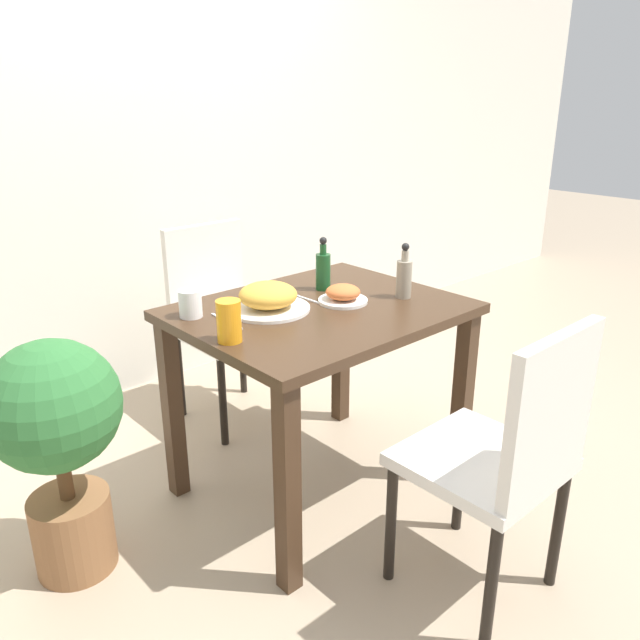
{
  "coord_description": "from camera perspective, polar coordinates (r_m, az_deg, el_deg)",
  "views": [
    {
      "loc": [
        -1.41,
        -1.55,
        1.47
      ],
      "look_at": [
        0.0,
        0.0,
        0.69
      ],
      "focal_mm": 35.0,
      "sensor_mm": 36.0,
      "label": 1
    }
  ],
  "objects": [
    {
      "name": "ground_plane",
      "position": [
        2.56,
        0.0,
        -14.76
      ],
      "size": [
        16.0,
        16.0,
        0.0
      ],
      "primitive_type": "plane",
      "color": "tan"
    },
    {
      "name": "wall_back",
      "position": [
        3.2,
        -16.8,
        16.44
      ],
      "size": [
        8.0,
        0.05,
        2.6
      ],
      "color": "silver",
      "rests_on": "ground_plane"
    },
    {
      "name": "dining_table",
      "position": [
        2.26,
        0.0,
        -1.67
      ],
      "size": [
        0.97,
        0.77,
        0.74
      ],
      "color": "#3D2819",
      "rests_on": "ground_plane"
    },
    {
      "name": "chair_near",
      "position": [
        1.87,
        16.68,
        -11.46
      ],
      "size": [
        0.42,
        0.42,
        0.9
      ],
      "rotation": [
        0.0,
        0.0,
        3.14
      ],
      "color": "silver",
      "rests_on": "ground_plane"
    },
    {
      "name": "chair_far",
      "position": [
        2.91,
        -9.1,
        0.76
      ],
      "size": [
        0.42,
        0.42,
        0.9
      ],
      "color": "silver",
      "rests_on": "ground_plane"
    },
    {
      "name": "food_plate",
      "position": [
        2.18,
        -4.77,
        2.02
      ],
      "size": [
        0.29,
        0.29,
        0.1
      ],
      "color": "white",
      "rests_on": "dining_table"
    },
    {
      "name": "side_plate",
      "position": [
        2.26,
        2.11,
        2.33
      ],
      "size": [
        0.18,
        0.18,
        0.07
      ],
      "color": "white",
      "rests_on": "dining_table"
    },
    {
      "name": "drink_cup",
      "position": [
        2.15,
        -11.77,
        1.48
      ],
      "size": [
        0.08,
        0.08,
        0.09
      ],
      "color": "white",
      "rests_on": "dining_table"
    },
    {
      "name": "juice_glass",
      "position": [
        1.91,
        -8.32,
        -0.11
      ],
      "size": [
        0.08,
        0.08,
        0.13
      ],
      "color": "orange",
      "rests_on": "dining_table"
    },
    {
      "name": "sauce_bottle",
      "position": [
        2.39,
        0.29,
        4.65
      ],
      "size": [
        0.06,
        0.06,
        0.21
      ],
      "color": "#194C23",
      "rests_on": "dining_table"
    },
    {
      "name": "condiment_bottle",
      "position": [
        2.32,
        7.69,
        3.95
      ],
      "size": [
        0.06,
        0.06,
        0.21
      ],
      "color": "gray",
      "rests_on": "dining_table"
    },
    {
      "name": "fork_utensil",
      "position": [
        2.09,
        -8.54,
        -0.11
      ],
      "size": [
        0.02,
        0.19,
        0.0
      ],
      "rotation": [
        0.0,
        0.0,
        1.51
      ],
      "color": "silver",
      "rests_on": "dining_table"
    },
    {
      "name": "spoon_utensil",
      "position": [
        2.29,
        -1.26,
        1.94
      ],
      "size": [
        0.01,
        0.17,
        0.0
      ],
      "rotation": [
        0.0,
        0.0,
        1.6
      ],
      "color": "silver",
      "rests_on": "dining_table"
    },
    {
      "name": "potted_plant_left",
      "position": [
        2.07,
        -22.9,
        -9.47
      ],
      "size": [
        0.4,
        0.4,
        0.79
      ],
      "color": "brown",
      "rests_on": "ground_plane"
    }
  ]
}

